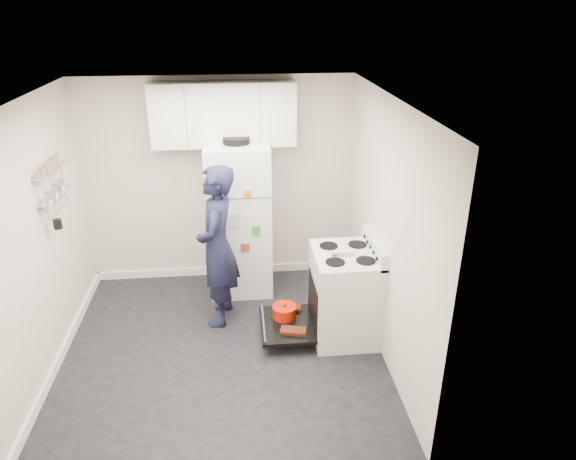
{
  "coord_description": "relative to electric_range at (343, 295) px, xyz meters",
  "views": [
    {
      "loc": [
        0.23,
        -4.32,
        3.27
      ],
      "look_at": [
        0.73,
        0.56,
        1.05
      ],
      "focal_mm": 32.0,
      "sensor_mm": 36.0,
      "label": 1
    }
  ],
  "objects": [
    {
      "name": "wall_shelf_rack",
      "position": [
        -2.78,
        0.34,
        1.21
      ],
      "size": [
        0.14,
        0.6,
        0.61
      ],
      "color": "#B2B2B7",
      "rests_on": "room"
    },
    {
      "name": "upper_cabinets",
      "position": [
        -1.16,
        1.28,
        1.63
      ],
      "size": [
        1.6,
        0.33,
        0.7
      ],
      "primitive_type": "cube",
      "color": "silver",
      "rests_on": "room"
    },
    {
      "name": "open_oven_door",
      "position": [
        -0.59,
        0.04,
        -0.29
      ],
      "size": [
        0.55,
        0.7,
        0.21
      ],
      "color": "black",
      "rests_on": "ground"
    },
    {
      "name": "room",
      "position": [
        -1.29,
        -0.12,
        0.74
      ],
      "size": [
        3.21,
        3.21,
        2.51
      ],
      "color": "black",
      "rests_on": "ground"
    },
    {
      "name": "person",
      "position": [
        -1.28,
        0.41,
        0.42
      ],
      "size": [
        0.52,
        0.7,
        1.77
      ],
      "primitive_type": "imported",
      "rotation": [
        0.0,
        0.0,
        -1.72
      ],
      "color": "black",
      "rests_on": "ground"
    },
    {
      "name": "refrigerator",
      "position": [
        -1.04,
        1.1,
        0.44
      ],
      "size": [
        0.72,
        0.74,
        1.88
      ],
      "color": "white",
      "rests_on": "ground"
    },
    {
      "name": "electric_range",
      "position": [
        0.0,
        0.0,
        0.0
      ],
      "size": [
        0.66,
        0.76,
        1.1
      ],
      "color": "silver",
      "rests_on": "ground"
    }
  ]
}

